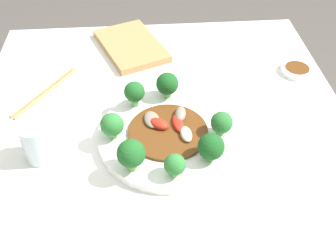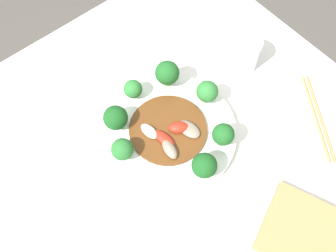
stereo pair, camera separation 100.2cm
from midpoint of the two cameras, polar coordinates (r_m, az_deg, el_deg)
The scene contains 14 objects.
table at distance 1.10m, azimuth -8.58°, elevation -36.38°, with size 0.96×0.90×0.71m.
plate at distance 0.74m, azimuth -11.27°, elevation -34.52°, with size 0.31×0.31×0.02m.
broccoli_east at distance 0.73m, azimuth -10.43°, elevation -23.91°, with size 0.05×0.05×0.07m.
broccoli_south at distance 0.68m, azimuth -0.29°, elevation -34.66°, with size 0.05×0.05×0.06m.
broccoli_southwest at distance 0.67m, azimuth -3.54°, elevation -40.70°, with size 0.06×0.06×0.06m.
broccoli_northeast at distance 0.73m, azimuth -17.37°, elevation -25.63°, with size 0.05×0.05×0.07m.
broccoli_northwest at distance 0.69m, azimuth -21.59°, elevation -40.94°, with size 0.06×0.06×0.07m.
broccoli_north at distance 0.72m, azimuth -23.30°, elevation -33.11°, with size 0.05×0.05×0.06m.
broccoli_west at distance 0.68m, azimuth -12.42°, elevation -43.85°, with size 0.04×0.04×0.05m.
stirfry_center at distance 0.72m, azimuth -11.27°, elevation -33.70°, with size 0.18×0.18×0.02m.
drinking_glass at distance 0.79m, azimuth -36.15°, elevation -32.89°, with size 0.07×0.07×0.09m.
chopsticks at distance 0.90m, azimuth -30.95°, elevation -19.97°, with size 0.20×0.15×0.01m.
sauce_dish at distance 0.85m, azimuth 16.54°, elevation -16.42°, with size 0.09×0.09×0.02m.
cutting_board at distance 0.91m, azimuth -14.63°, elevation -9.97°, with size 0.28×0.23×0.02m.
Camera 1 is at (-0.67, 0.04, 1.34)m, focal length 42.00 mm.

